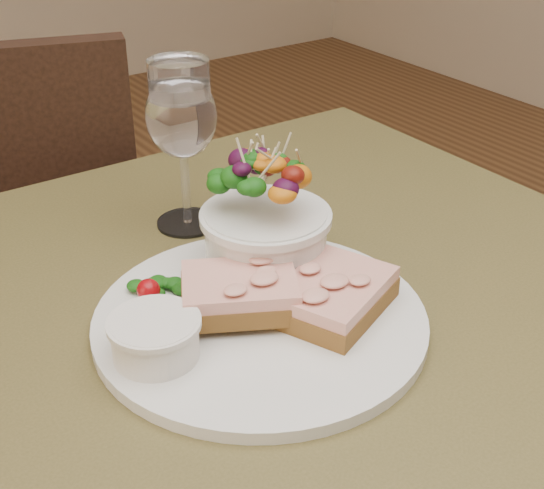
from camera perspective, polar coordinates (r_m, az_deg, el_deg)
cafe_table at (r=0.78m, az=0.95°, el=-10.79°), size 0.80×0.80×0.75m
chair_far at (r=1.47m, az=-17.85°, el=-7.74°), size 0.53×0.53×0.90m
dinner_plate at (r=0.69m, az=-0.90°, el=-5.69°), size 0.30×0.30×0.01m
sandwich_front at (r=0.69m, az=4.67°, el=-3.84°), size 0.13×0.12×0.03m
sandwich_back at (r=0.68m, az=-2.44°, el=-3.61°), size 0.13×0.12×0.03m
ramekin at (r=0.64m, az=-8.80°, el=-6.84°), size 0.07×0.07×0.04m
salad_bowl at (r=0.73m, az=-0.48°, el=2.34°), size 0.12×0.12×0.13m
garnish at (r=0.72m, az=-8.81°, el=-3.17°), size 0.05×0.04×0.02m
wine_glass at (r=0.81m, az=-6.82°, el=9.20°), size 0.08×0.08×0.18m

